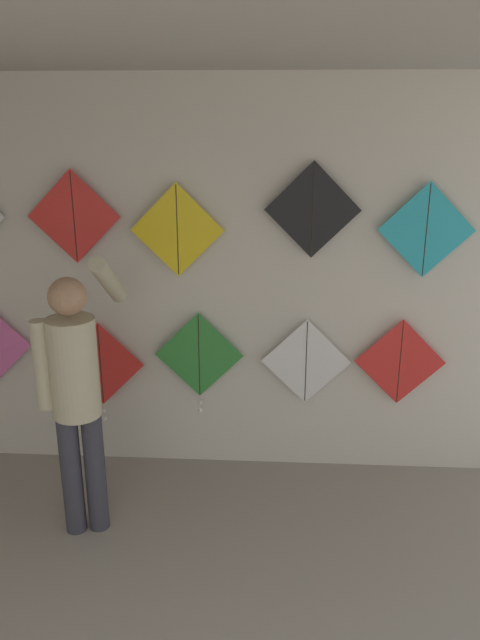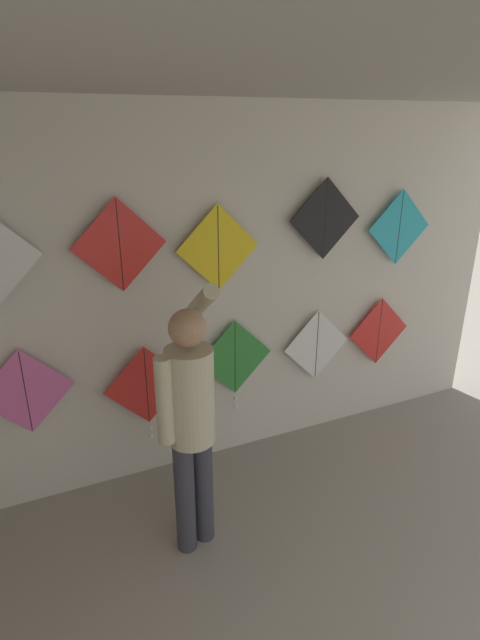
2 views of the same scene
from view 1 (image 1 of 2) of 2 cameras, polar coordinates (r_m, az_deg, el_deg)
back_panel at (r=4.42m, az=-4.50°, el=3.34°), size 5.22×0.06×2.80m
ceiling_slab at (r=2.20m, az=-13.62°, el=24.86°), size 5.22×4.97×0.04m
shopkeeper at (r=3.87m, az=-14.75°, el=-5.78°), size 0.44×0.67×1.78m
kite_1 at (r=4.67m, az=-12.61°, el=-4.21°), size 0.64×0.04×0.78m
kite_2 at (r=4.50m, az=-3.76°, el=-3.47°), size 0.64×0.04×0.78m
kite_3 at (r=4.47m, az=6.06°, el=-3.81°), size 0.64×0.01×0.64m
kite_4 at (r=4.55m, az=14.41°, el=-3.75°), size 0.64×0.01×0.64m
kite_6 at (r=4.41m, az=-14.95°, el=9.11°), size 0.64×0.01×0.64m
kite_7 at (r=4.25m, az=-5.75°, el=8.16°), size 0.64×0.01×0.64m
kite_8 at (r=4.18m, az=6.66°, el=9.96°), size 0.64×0.01×0.64m
kite_9 at (r=4.31m, az=16.68°, el=7.87°), size 0.64×0.01×0.64m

